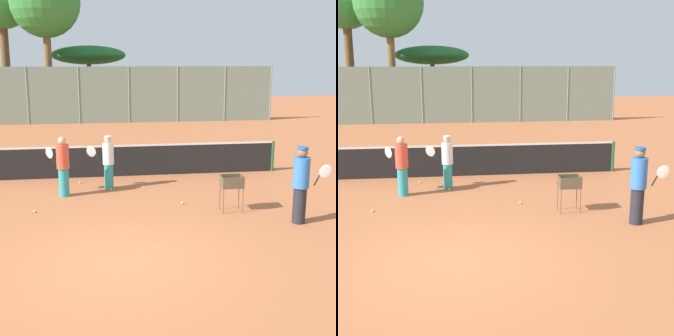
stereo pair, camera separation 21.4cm
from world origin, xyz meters
The scene contains 14 objects.
ground_plane centered at (0.00, 0.00, 0.00)m, with size 80.00×80.00×0.00m, color #B7663D.
tennis_net centered at (0.00, 6.93, 0.56)m, with size 11.44×0.10×1.07m.
back_fence centered at (0.00, 20.66, 1.72)m, with size 21.39×0.08×3.44m.
tree_0 centered at (-0.94, 24.91, 4.12)m, with size 5.08×5.08×4.78m.
tree_1 centered at (-3.40, 22.33, 7.22)m, with size 4.31×4.31×9.45m.
player_white_outfit centered at (4.37, 1.66, 0.97)m, with size 0.94×0.39×1.87m.
player_red_cap centered at (-1.41, 4.80, 0.89)m, with size 0.74×0.68×1.74m.
player_yellow_shirt centered at (-0.11, 5.40, 0.85)m, with size 0.87×0.37×1.63m.
ball_cart centered at (2.98, 2.74, 0.72)m, with size 0.56×0.41×0.96m.
tennis_ball_0 centered at (-2.07, 3.36, 0.03)m, with size 0.07×0.07×0.07m, color #D1E54C.
tennis_ball_2 centered at (-0.07, 5.19, 0.03)m, with size 0.07×0.07×0.07m, color #D1E54C.
tennis_ball_3 centered at (-1.01, 6.16, 0.03)m, with size 0.07×0.07×0.07m, color #D1E54C.
tennis_ball_4 centered at (1.84, 3.55, 0.03)m, with size 0.07×0.07×0.07m, color #D1E54C.
parked_car centered at (-3.55, 22.84, 0.66)m, with size 4.20×1.70×1.60m.
Camera 1 is at (-0.32, -8.50, 3.86)m, focal length 50.00 mm.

